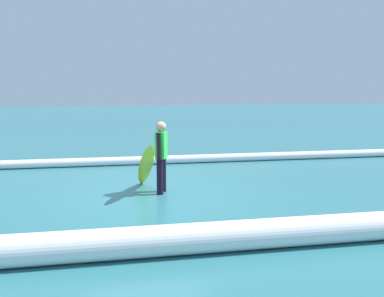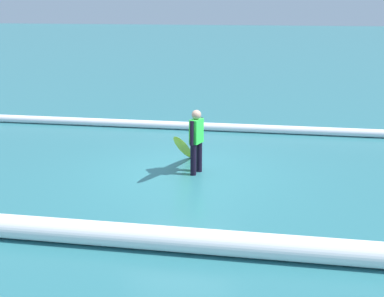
% 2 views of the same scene
% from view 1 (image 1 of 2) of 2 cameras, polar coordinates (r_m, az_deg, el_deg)
% --- Properties ---
extents(ground_plane, '(127.05, 127.05, 0.00)m').
position_cam_1_polar(ground_plane, '(9.59, -5.83, -5.71)').
color(ground_plane, '#2A6C73').
extents(surfer, '(0.31, 0.53, 1.53)m').
position_cam_1_polar(surfer, '(9.43, -3.97, -0.60)').
color(surfer, black).
rests_on(surfer, ground_plane).
extents(surfboard, '(0.32, 2.01, 1.16)m').
position_cam_1_polar(surfboard, '(9.55, -5.98, -2.28)').
color(surfboard, yellow).
rests_on(surfboard, ground_plane).
extents(wave_crest_foreground, '(20.55, 0.54, 0.25)m').
position_cam_1_polar(wave_crest_foreground, '(13.26, -15.69, -1.78)').
color(wave_crest_foreground, white).
rests_on(wave_crest_foreground, ground_plane).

